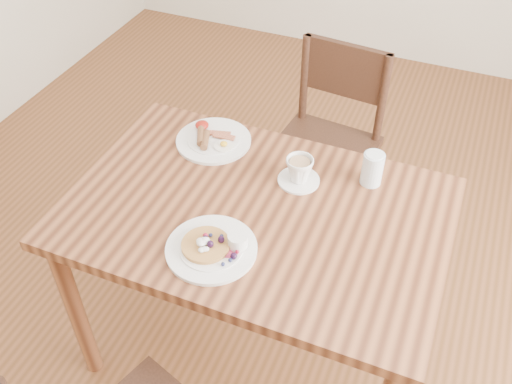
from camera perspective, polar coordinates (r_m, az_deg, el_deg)
ground at (r=2.38m, az=0.00°, el=-14.69°), size 5.00×5.00×0.00m
dining_table at (r=1.87m, az=0.00°, el=-3.82°), size 1.20×0.80×0.75m
chair_far at (r=2.53m, az=7.17°, el=5.39°), size 0.46×0.46×0.88m
pancake_plate at (r=1.67m, az=-4.31°, el=-5.48°), size 0.27×0.27×0.06m
breakfast_plate at (r=2.06m, az=-4.38°, el=5.29°), size 0.27×0.27×0.04m
teacup_saucer at (r=1.87m, az=4.34°, el=2.09°), size 0.14×0.14×0.09m
water_glass at (r=1.89m, az=11.56°, el=2.29°), size 0.07×0.07×0.12m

